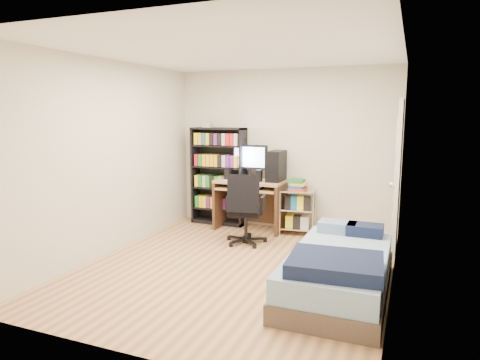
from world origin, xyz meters
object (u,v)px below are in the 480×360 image
at_px(computer_desk, 258,184).
at_px(bed, 339,270).
at_px(office_chair, 245,221).
at_px(media_shelf, 219,175).

relative_size(computer_desk, bed, 0.69).
bearing_deg(bed, office_chair, 140.96).
bearing_deg(office_chair, bed, -49.31).
xyz_separation_m(media_shelf, bed, (2.31, -2.10, -0.58)).
distance_m(computer_desk, bed, 2.61).
bearing_deg(bed, computer_desk, 128.37).
bearing_deg(bed, media_shelf, 137.70).
distance_m(computer_desk, office_chair, 0.90).
xyz_separation_m(media_shelf, office_chair, (0.82, -0.89, -0.50)).
distance_m(office_chair, bed, 1.92).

